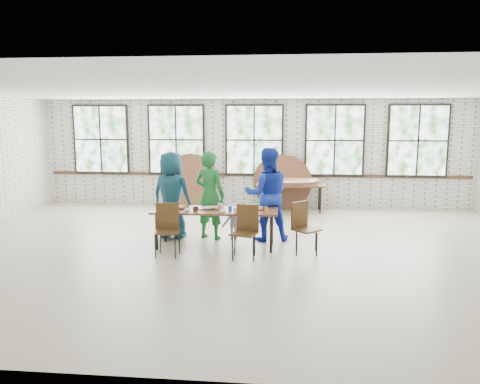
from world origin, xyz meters
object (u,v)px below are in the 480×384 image
object	(u,v)px
chair_near_left	(167,225)
chair_near_right	(246,227)
dining_table	(215,212)
storage_table	(290,186)

from	to	relation	value
chair_near_left	chair_near_right	size ratio (longest dim) A/B	1.00
dining_table	chair_near_right	size ratio (longest dim) A/B	2.54
dining_table	storage_table	distance (m)	4.01
chair_near_right	storage_table	size ratio (longest dim) A/B	0.52
chair_near_left	chair_near_right	bearing A→B (deg)	-11.85
chair_near_left	chair_near_right	xyz separation A→B (m)	(1.43, -0.02, 0.00)
dining_table	storage_table	size ratio (longest dim) A/B	1.33
storage_table	chair_near_right	bearing A→B (deg)	-101.96
chair_near_left	chair_near_right	distance (m)	1.44
dining_table	storage_table	xyz separation A→B (m)	(1.47, 3.73, -0.00)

